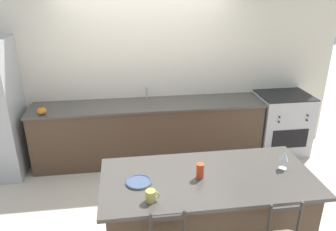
{
  "coord_description": "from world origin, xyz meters",
  "views": [
    {
      "loc": [
        -0.34,
        -4.14,
        2.59
      ],
      "look_at": [
        0.15,
        -0.64,
        1.13
      ],
      "focal_mm": 35.0,
      "sensor_mm": 36.0,
      "label": 1
    }
  ],
  "objects_px": {
    "wine_glass": "(284,157)",
    "pumpkin_decoration": "(42,111)",
    "dinner_plate": "(139,182)",
    "coffee_mug": "(151,196)",
    "oven_range": "(281,123)",
    "tumbler_cup": "(200,171)"
  },
  "relations": [
    {
      "from": "wine_glass",
      "to": "pumpkin_decoration",
      "type": "bearing_deg",
      "value": 145.38
    },
    {
      "from": "dinner_plate",
      "to": "coffee_mug",
      "type": "bearing_deg",
      "value": -72.56
    },
    {
      "from": "oven_range",
      "to": "dinner_plate",
      "type": "xyz_separation_m",
      "value": [
        -2.38,
        -2.03,
        0.46
      ]
    },
    {
      "from": "oven_range",
      "to": "wine_glass",
      "type": "xyz_separation_m",
      "value": [
        -1.0,
        -1.98,
        0.58
      ]
    },
    {
      "from": "oven_range",
      "to": "coffee_mug",
      "type": "height_order",
      "value": "coffee_mug"
    },
    {
      "from": "wine_glass",
      "to": "dinner_plate",
      "type": "bearing_deg",
      "value": -177.94
    },
    {
      "from": "wine_glass",
      "to": "tumbler_cup",
      "type": "distance_m",
      "value": 0.82
    },
    {
      "from": "wine_glass",
      "to": "coffee_mug",
      "type": "relative_size",
      "value": 1.56
    },
    {
      "from": "tumbler_cup",
      "to": "oven_range",
      "type": "bearing_deg",
      "value": 48.02
    },
    {
      "from": "oven_range",
      "to": "coffee_mug",
      "type": "xyz_separation_m",
      "value": [
        -2.29,
        -2.3,
        0.5
      ]
    },
    {
      "from": "tumbler_cup",
      "to": "pumpkin_decoration",
      "type": "relative_size",
      "value": 1.15
    },
    {
      "from": "tumbler_cup",
      "to": "wine_glass",
      "type": "bearing_deg",
      "value": 3.02
    },
    {
      "from": "oven_range",
      "to": "tumbler_cup",
      "type": "relative_size",
      "value": 6.79
    },
    {
      "from": "dinner_plate",
      "to": "tumbler_cup",
      "type": "height_order",
      "value": "tumbler_cup"
    },
    {
      "from": "oven_range",
      "to": "coffee_mug",
      "type": "bearing_deg",
      "value": -134.89
    },
    {
      "from": "oven_range",
      "to": "tumbler_cup",
      "type": "bearing_deg",
      "value": -131.98
    },
    {
      "from": "wine_glass",
      "to": "tumbler_cup",
      "type": "xyz_separation_m",
      "value": [
        -0.82,
        -0.04,
        -0.06
      ]
    },
    {
      "from": "oven_range",
      "to": "pumpkin_decoration",
      "type": "height_order",
      "value": "pumpkin_decoration"
    },
    {
      "from": "coffee_mug",
      "to": "pumpkin_decoration",
      "type": "distance_m",
      "value": 2.46
    },
    {
      "from": "oven_range",
      "to": "wine_glass",
      "type": "bearing_deg",
      "value": -116.78
    },
    {
      "from": "dinner_plate",
      "to": "tumbler_cup",
      "type": "relative_size",
      "value": 1.66
    },
    {
      "from": "dinner_plate",
      "to": "pumpkin_decoration",
      "type": "relative_size",
      "value": 1.92
    }
  ]
}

